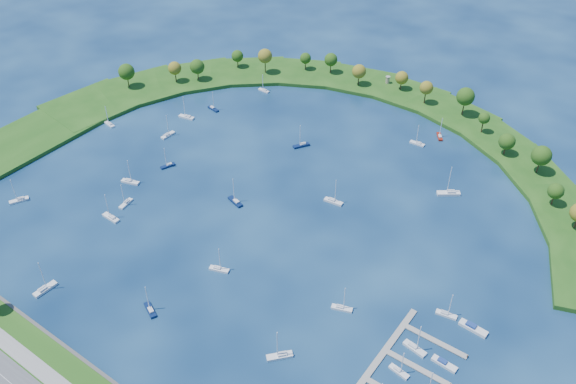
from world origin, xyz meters
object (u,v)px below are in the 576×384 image
Objects in this scene: moored_boat_3 at (109,124)px; moored_boat_8 at (449,193)px; moored_boat_7 at (333,201)px; docked_boat_6 at (399,371)px; moored_boat_1 at (187,117)px; moored_boat_19 at (440,136)px; harbor_tower at (388,80)px; moored_boat_2 at (213,108)px; docked_boat_8 at (415,348)px; moored_boat_4 at (264,90)px; moored_boat_14 at (19,200)px; moored_boat_15 at (150,309)px; moored_boat_18 at (168,135)px; moored_boat_9 at (235,201)px; moored_boat_16 at (130,181)px; moored_boat_13 at (417,143)px; moored_boat_12 at (168,165)px; docked_boat_9 at (444,363)px; moored_boat_11 at (45,289)px; moored_boat_0 at (219,269)px; moored_boat_20 at (111,217)px; moored_boat_10 at (280,355)px; docked_boat_11 at (473,328)px; moored_boat_6 at (126,203)px; moored_boat_5 at (342,308)px; docked_boat_10 at (446,314)px; moored_boat_17 at (301,145)px.

moored_boat_8 is at bearing -153.90° from moored_boat_3.
moored_boat_7 is 87.73m from docked_boat_6.
moored_boat_1 reaches higher than moored_boat_19.
moored_boat_2 reaches higher than harbor_tower.
moored_boat_2 is at bearing 156.47° from moored_boat_7.
moored_boat_1 is at bearing -99.39° from moored_boat_2.
moored_boat_4 is at bearing 152.34° from docked_boat_8.
moored_boat_2 is 109.07m from moored_boat_14.
moored_boat_18 reaches higher than moored_boat_15.
moored_boat_9 is 1.01× the size of docked_boat_8.
moored_boat_15 is (12.25, -195.52, -3.24)m from harbor_tower.
moored_boat_3 is at bearing 131.01° from moored_boat_16.
harbor_tower is 195.93m from moored_boat_15.
docked_boat_8 is (54.41, -111.94, 0.04)m from moored_boat_13.
moored_boat_18 reaches higher than moored_boat_12.
moored_boat_2 reaches higher than moored_boat_3.
moored_boat_9 reaches higher than moored_boat_7.
moored_boat_9 is 1.42× the size of docked_boat_9.
moored_boat_8 is 40.31m from moored_boat_13.
moored_boat_14 reaches higher than docked_boat_6.
moored_boat_11 is 41.31m from moored_boat_15.
moored_boat_7 is 1.05× the size of moored_boat_18.
docked_boat_6 is at bearing -80.86° from docked_boat_8.
moored_boat_7 is 88.89m from docked_boat_9.
moored_boat_4 is 125.57m from moored_boat_8.
moored_boat_0 is at bearing -172.27° from docked_boat_6.
moored_boat_19 is 0.86× the size of moored_boat_20.
moored_boat_10 is at bearing -119.23° from moored_boat_18.
moored_boat_4 is 0.82× the size of moored_boat_16.
moored_boat_13 is at bearing 129.21° from docked_boat_11.
harbor_tower is 188.28m from docked_boat_9.
moored_boat_12 is at bearing -77.80° from moored_boat_20.
moored_boat_10 reaches higher than moored_boat_19.
moored_boat_0 reaches higher than moored_boat_6.
docked_boat_6 is (63.42, -60.61, -0.05)m from moored_boat_7.
moored_boat_8 reaches higher than moored_boat_6.
moored_boat_8 reaches higher than moored_boat_11.
moored_boat_8 reaches higher than docked_boat_9.
moored_boat_1 reaches higher than moored_boat_5.
docked_boat_10 is (161.16, -26.14, -0.02)m from moored_boat_18.
harbor_tower is at bearing -176.82° from moored_boat_14.
moored_boat_6 is at bearing 53.61° from moored_boat_9.
docked_boat_6 is 30.74m from docked_boat_10.
moored_boat_15 is at bearing 154.83° from moored_boat_3.
moored_boat_4 is 167.74m from moored_boat_11.
moored_boat_4 is at bearing -109.71° from moored_boat_3.
moored_boat_0 is 1.09× the size of moored_boat_12.
moored_boat_0 is 99.52m from moored_boat_18.
moored_boat_10 is 38.48m from docked_boat_6.
harbor_tower is 78.91m from moored_boat_17.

